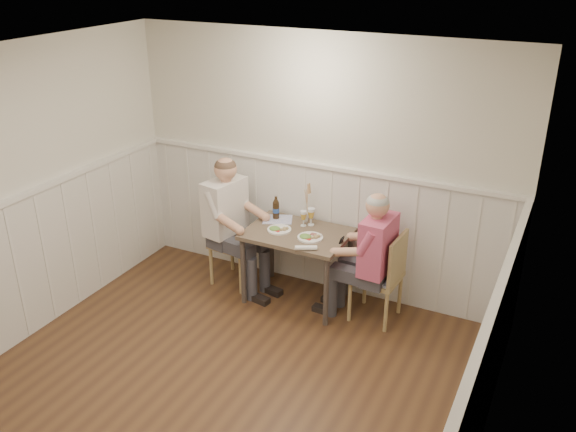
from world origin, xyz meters
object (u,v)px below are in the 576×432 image
(dining_table, at_px, (297,241))
(diner_cream, at_px, (229,232))
(chair_right, at_px, (382,274))
(chair_left, at_px, (231,237))
(grass_vase, at_px, (306,203))
(man_in_pink, at_px, (372,269))
(beer_bottle, at_px, (276,209))

(dining_table, bearing_deg, diner_cream, -177.72)
(chair_right, bearing_deg, diner_cream, -177.85)
(dining_table, distance_m, chair_left, 0.80)
(chair_left, relative_size, diner_cream, 0.65)
(grass_vase, bearing_deg, dining_table, -83.06)
(dining_table, height_order, grass_vase, grass_vase)
(man_in_pink, height_order, diner_cream, diner_cream)
(chair_right, distance_m, beer_bottle, 1.26)
(beer_bottle, bearing_deg, diner_cream, -152.76)
(man_in_pink, relative_size, beer_bottle, 5.52)
(dining_table, distance_m, grass_vase, 0.40)
(chair_left, relative_size, grass_vase, 2.12)
(chair_right, distance_m, chair_left, 1.66)
(chair_right, relative_size, grass_vase, 2.06)
(dining_table, height_order, beer_bottle, beer_bottle)
(grass_vase, bearing_deg, beer_bottle, -166.12)
(chair_right, relative_size, diner_cream, 0.63)
(grass_vase, bearing_deg, man_in_pink, -20.60)
(dining_table, height_order, chair_left, chair_left)
(man_in_pink, relative_size, grass_vase, 3.04)
(chair_right, distance_m, diner_cream, 1.63)
(man_in_pink, xyz_separation_m, diner_cream, (-1.55, 0.01, 0.04))
(man_in_pink, bearing_deg, dining_table, 176.74)
(chair_left, xyz_separation_m, diner_cream, (0.03, -0.07, 0.09))
(diner_cream, bearing_deg, man_in_pink, -0.55)
(dining_table, xyz_separation_m, beer_bottle, (-0.33, 0.19, 0.20))
(beer_bottle, bearing_deg, dining_table, -30.14)
(chair_right, relative_size, man_in_pink, 0.68)
(chair_right, xyz_separation_m, man_in_pink, (-0.08, -0.08, 0.07))
(man_in_pink, relative_size, diner_cream, 0.94)
(chair_right, distance_m, grass_vase, 1.04)
(chair_right, bearing_deg, beer_bottle, 172.39)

